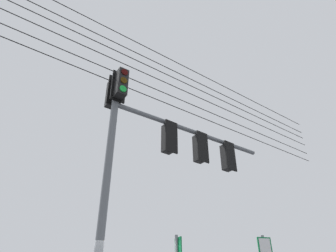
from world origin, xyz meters
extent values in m
cylinder|color=slate|center=(0.31, -0.36, 3.45)|extent=(0.20, 0.20, 6.89)
cylinder|color=slate|center=(-2.22, -1.56, 6.16)|extent=(5.13, 2.53, 0.14)
cube|color=black|center=(0.44, -0.63, 6.71)|extent=(0.40, 0.40, 0.90)
cube|color=black|center=(0.37, -0.48, 6.71)|extent=(0.41, 0.22, 1.04)
cylinder|color=#360503|center=(0.51, -0.78, 7.01)|extent=(0.19, 0.11, 0.20)
cylinder|color=#3C2703|center=(0.51, -0.78, 6.71)|extent=(0.19, 0.11, 0.20)
cylinder|color=green|center=(0.51, -0.78, 6.41)|extent=(0.19, 0.11, 0.20)
cube|color=black|center=(0.18, -0.09, 6.71)|extent=(0.40, 0.40, 0.90)
cube|color=black|center=(0.26, -0.25, 6.71)|extent=(0.41, 0.22, 1.04)
cylinder|color=#360503|center=(0.11, 0.06, 7.01)|extent=(0.19, 0.11, 0.20)
cylinder|color=#3C2703|center=(0.11, 0.06, 6.71)|extent=(0.19, 0.11, 0.20)
cylinder|color=green|center=(0.11, 0.06, 6.41)|extent=(0.19, 0.11, 0.20)
cube|color=black|center=(-1.32, -1.14, 5.61)|extent=(0.41, 0.41, 0.90)
cube|color=black|center=(-1.40, -0.99, 5.61)|extent=(0.41, 0.24, 1.04)
cylinder|color=#360503|center=(-1.24, -1.28, 5.91)|extent=(0.19, 0.12, 0.20)
cylinder|color=#3C2703|center=(-1.24, -1.28, 5.61)|extent=(0.19, 0.12, 0.20)
cylinder|color=green|center=(-1.24, -1.28, 5.31)|extent=(0.19, 0.12, 0.20)
cube|color=black|center=(-2.40, -1.65, 5.61)|extent=(0.40, 0.40, 0.90)
cube|color=black|center=(-2.48, -1.50, 5.61)|extent=(0.41, 0.24, 1.04)
cylinder|color=#360503|center=(-2.33, -1.80, 5.91)|extent=(0.19, 0.12, 0.20)
cylinder|color=#3C2703|center=(-2.33, -1.80, 5.61)|extent=(0.19, 0.12, 0.20)
cylinder|color=green|center=(-2.33, -1.80, 5.31)|extent=(0.19, 0.12, 0.20)
cube|color=black|center=(-3.49, -2.16, 5.61)|extent=(0.40, 0.40, 0.90)
cube|color=black|center=(-3.57, -2.01, 5.61)|extent=(0.41, 0.24, 1.04)
cylinder|color=#360503|center=(-3.41, -2.31, 5.91)|extent=(0.19, 0.12, 0.20)
cylinder|color=#3C2703|center=(-3.41, -2.31, 5.61)|extent=(0.19, 0.12, 0.20)
cylinder|color=green|center=(-3.41, -2.31, 5.31)|extent=(0.19, 0.12, 0.20)
cube|color=#0C7238|center=(-1.37, -0.03, 2.39)|extent=(0.11, 0.30, 0.32)
cube|color=white|center=(-1.39, -0.04, 2.39)|extent=(0.07, 0.24, 0.26)
cube|color=#0C7238|center=(-3.63, -0.64, 2.55)|extent=(0.35, 0.05, 0.38)
cube|color=white|center=(-3.63, -0.63, 2.55)|extent=(0.29, 0.02, 0.32)
cylinder|color=black|center=(-0.44, -0.77, 6.94)|extent=(16.50, 8.94, 0.57)
cylinder|color=black|center=(-0.44, -0.77, 7.32)|extent=(16.50, 8.94, 0.57)
cylinder|color=black|center=(-0.44, -0.77, 7.79)|extent=(16.50, 8.94, 0.57)
cylinder|color=black|center=(-0.44, -0.77, 8.17)|extent=(16.50, 8.94, 0.57)
cylinder|color=black|center=(-0.44, -0.77, 8.49)|extent=(16.50, 8.94, 0.57)
cylinder|color=black|center=(-0.44, -0.77, 8.97)|extent=(16.50, 8.94, 0.57)
camera|label=1|loc=(-0.14, 6.74, 1.24)|focal=32.28mm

